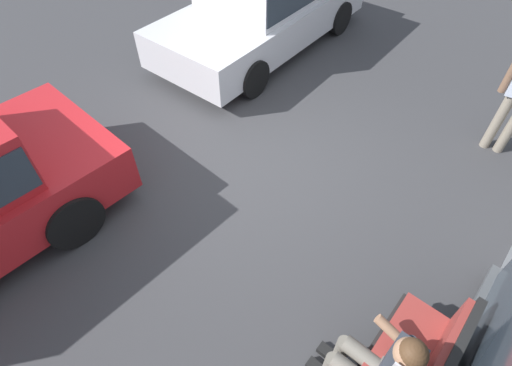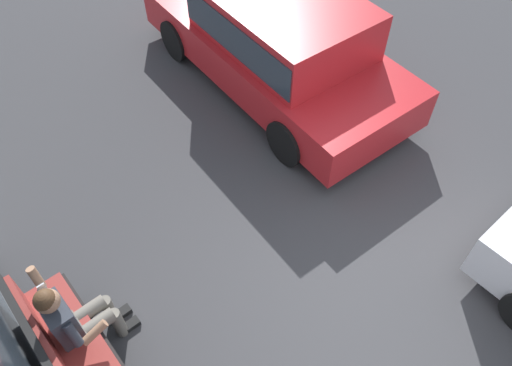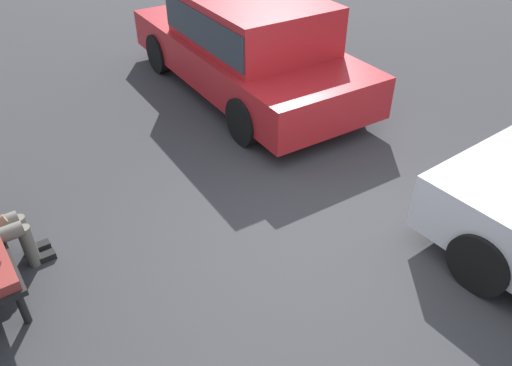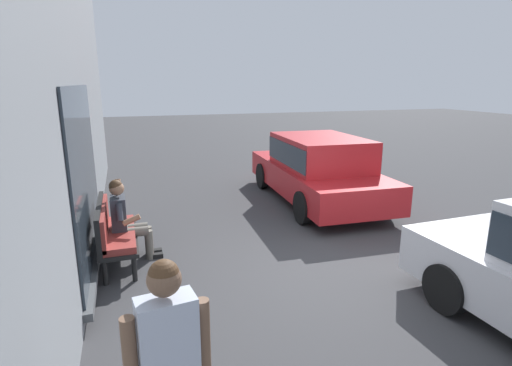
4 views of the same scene
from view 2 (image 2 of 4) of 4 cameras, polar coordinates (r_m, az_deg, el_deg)
The scene contains 4 objects.
ground_plane at distance 5.93m, azimuth 12.41°, elevation -12.09°, with size 60.00×60.00×0.00m, color #38383A.
bench at distance 5.30m, azimuth -21.37°, elevation -16.82°, with size 1.54×0.55×0.98m.
person_on_phone at distance 5.22m, azimuth -20.08°, elevation -14.26°, with size 0.73×0.74×1.31m.
parked_car_mid at distance 7.58m, azimuth 2.54°, elevation 16.24°, with size 4.69×2.15×1.55m.
Camera 2 is at (-1.17, 2.60, 5.19)m, focal length 35.00 mm.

